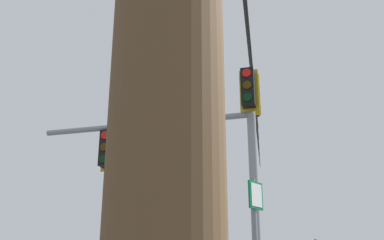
# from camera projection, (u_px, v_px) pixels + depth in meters

# --- Properties ---
(signal_mast_assembly) EXTENTS (1.08, 5.47, 6.48)m
(signal_mast_assembly) POSITION_uv_depth(u_px,v_px,m) (204.00, 150.00, 11.09)
(signal_mast_assembly) COLOR gray
(signal_mast_assembly) RESTS_ON ground
(overhead_wire_span) EXTENTS (19.65, 3.97, 2.24)m
(overhead_wire_span) POSITION_uv_depth(u_px,v_px,m) (249.00, 38.00, 12.79)
(overhead_wire_span) COLOR black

